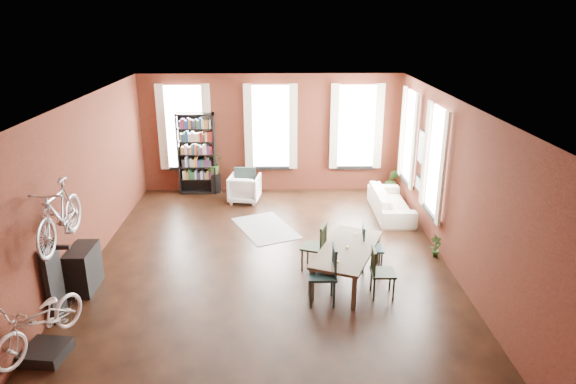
{
  "coord_description": "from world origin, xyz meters",
  "views": [
    {
      "loc": [
        0.19,
        -9.11,
        4.71
      ],
      "look_at": [
        0.39,
        0.6,
        1.29
      ],
      "focal_mm": 32.0,
      "sensor_mm": 36.0,
      "label": 1
    }
  ],
  "objects_px": {
    "plant_stand": "(215,183)",
    "bicycle_floor": "(36,297)",
    "bookshelf": "(197,154)",
    "dining_chair_c": "(383,273)",
    "bike_trainer": "(46,352)",
    "cream_sofa": "(391,198)",
    "white_armchair": "(244,187)",
    "console_table": "(84,269)",
    "dining_chair_b": "(314,247)",
    "dining_table": "(347,264)",
    "dining_chair_a": "(322,275)",
    "dining_chair_d": "(372,248)"
  },
  "relations": [
    {
      "from": "dining_table",
      "to": "bicycle_floor",
      "type": "relative_size",
      "value": 1.21
    },
    {
      "from": "cream_sofa",
      "to": "bicycle_floor",
      "type": "height_order",
      "value": "bicycle_floor"
    },
    {
      "from": "white_armchair",
      "to": "console_table",
      "type": "distance_m",
      "value": 5.17
    },
    {
      "from": "bike_trainer",
      "to": "bicycle_floor",
      "type": "xyz_separation_m",
      "value": [
        -0.01,
        0.02,
        0.89
      ]
    },
    {
      "from": "dining_chair_c",
      "to": "dining_chair_d",
      "type": "bearing_deg",
      "value": 2.03
    },
    {
      "from": "dining_chair_b",
      "to": "console_table",
      "type": "xyz_separation_m",
      "value": [
        -4.14,
        -0.68,
        -0.07
      ]
    },
    {
      "from": "plant_stand",
      "to": "bicycle_floor",
      "type": "relative_size",
      "value": 0.33
    },
    {
      "from": "console_table",
      "to": "bicycle_floor",
      "type": "relative_size",
      "value": 0.5
    },
    {
      "from": "dining_chair_c",
      "to": "console_table",
      "type": "relative_size",
      "value": 1.12
    },
    {
      "from": "bicycle_floor",
      "to": "bike_trainer",
      "type": "bearing_deg",
      "value": -50.79
    },
    {
      "from": "dining_chair_c",
      "to": "bike_trainer",
      "type": "bearing_deg",
      "value": 108.55
    },
    {
      "from": "dining_table",
      "to": "cream_sofa",
      "type": "distance_m",
      "value": 3.62
    },
    {
      "from": "white_armchair",
      "to": "plant_stand",
      "type": "xyz_separation_m",
      "value": [
        -0.85,
        0.72,
        -0.13
      ]
    },
    {
      "from": "bookshelf",
      "to": "bicycle_floor",
      "type": "bearing_deg",
      "value": -99.41
    },
    {
      "from": "dining_chair_d",
      "to": "bookshelf",
      "type": "bearing_deg",
      "value": 46.53
    },
    {
      "from": "dining_chair_d",
      "to": "bookshelf",
      "type": "distance_m",
      "value": 6.09
    },
    {
      "from": "cream_sofa",
      "to": "white_armchair",
      "type": "bearing_deg",
      "value": 75.0
    },
    {
      "from": "bike_trainer",
      "to": "plant_stand",
      "type": "relative_size",
      "value": 1.1
    },
    {
      "from": "dining_chair_d",
      "to": "dining_chair_c",
      "type": "bearing_deg",
      "value": -173.85
    },
    {
      "from": "plant_stand",
      "to": "bicycle_floor",
      "type": "xyz_separation_m",
      "value": [
        -1.63,
        -7.13,
        0.71
      ]
    },
    {
      "from": "plant_stand",
      "to": "dining_chair_b",
      "type": "bearing_deg",
      "value": -61.92
    },
    {
      "from": "dining_chair_d",
      "to": "white_armchair",
      "type": "relative_size",
      "value": 1.15
    },
    {
      "from": "bookshelf",
      "to": "console_table",
      "type": "xyz_separation_m",
      "value": [
        -1.28,
        -5.2,
        -0.7
      ]
    },
    {
      "from": "bookshelf",
      "to": "dining_chair_a",
      "type": "bearing_deg",
      "value": -63.0
    },
    {
      "from": "dining_chair_a",
      "to": "white_armchair",
      "type": "relative_size",
      "value": 1.33
    },
    {
      "from": "dining_chair_b",
      "to": "bike_trainer",
      "type": "relative_size",
      "value": 1.61
    },
    {
      "from": "dining_chair_b",
      "to": "cream_sofa",
      "type": "xyz_separation_m",
      "value": [
        2.09,
        2.82,
        -0.06
      ]
    },
    {
      "from": "dining_chair_a",
      "to": "bike_trainer",
      "type": "relative_size",
      "value": 1.8
    },
    {
      "from": "dining_table",
      "to": "white_armchair",
      "type": "bearing_deg",
      "value": 139.2
    },
    {
      "from": "dining_chair_a",
      "to": "bicycle_floor",
      "type": "height_order",
      "value": "bicycle_floor"
    },
    {
      "from": "bookshelf",
      "to": "cream_sofa",
      "type": "xyz_separation_m",
      "value": [
        4.95,
        -1.7,
        -0.69
      ]
    },
    {
      "from": "dining_chair_a",
      "to": "dining_chair_c",
      "type": "xyz_separation_m",
      "value": [
        1.08,
        0.19,
        -0.07
      ]
    },
    {
      "from": "dining_chair_b",
      "to": "plant_stand",
      "type": "relative_size",
      "value": 1.77
    },
    {
      "from": "dining_table",
      "to": "white_armchair",
      "type": "xyz_separation_m",
      "value": [
        -2.14,
        4.27,
        0.06
      ]
    },
    {
      "from": "dining_table",
      "to": "bicycle_floor",
      "type": "height_order",
      "value": "bicycle_floor"
    },
    {
      "from": "dining_chair_b",
      "to": "plant_stand",
      "type": "xyz_separation_m",
      "value": [
        -2.41,
        4.52,
        -0.2
      ]
    },
    {
      "from": "dining_chair_b",
      "to": "cream_sofa",
      "type": "relative_size",
      "value": 0.45
    },
    {
      "from": "dining_chair_c",
      "to": "bicycle_floor",
      "type": "bearing_deg",
      "value": 108.33
    },
    {
      "from": "white_armchair",
      "to": "bicycle_floor",
      "type": "relative_size",
      "value": 0.49
    },
    {
      "from": "dining_chair_b",
      "to": "dining_chair_c",
      "type": "bearing_deg",
      "value": 69.2
    },
    {
      "from": "console_table",
      "to": "bike_trainer",
      "type": "bearing_deg",
      "value": -86.91
    },
    {
      "from": "bookshelf",
      "to": "cream_sofa",
      "type": "bearing_deg",
      "value": -18.95
    },
    {
      "from": "dining_chair_c",
      "to": "bookshelf",
      "type": "distance_m",
      "value": 6.86
    },
    {
      "from": "cream_sofa",
      "to": "bike_trainer",
      "type": "distance_m",
      "value": 8.2
    },
    {
      "from": "dining_table",
      "to": "cream_sofa",
      "type": "relative_size",
      "value": 0.94
    },
    {
      "from": "dining_chair_b",
      "to": "bike_trainer",
      "type": "height_order",
      "value": "dining_chair_b"
    },
    {
      "from": "dining_chair_b",
      "to": "bicycle_floor",
      "type": "xyz_separation_m",
      "value": [
        -4.04,
        -2.61,
        0.5
      ]
    },
    {
      "from": "bike_trainer",
      "to": "white_armchair",
      "type": "bearing_deg",
      "value": 68.87
    },
    {
      "from": "dining_chair_d",
      "to": "dining_table",
      "type": "bearing_deg",
      "value": 134.37
    },
    {
      "from": "dining_chair_d",
      "to": "console_table",
      "type": "xyz_separation_m",
      "value": [
        -5.26,
        -0.64,
        -0.05
      ]
    }
  ]
}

